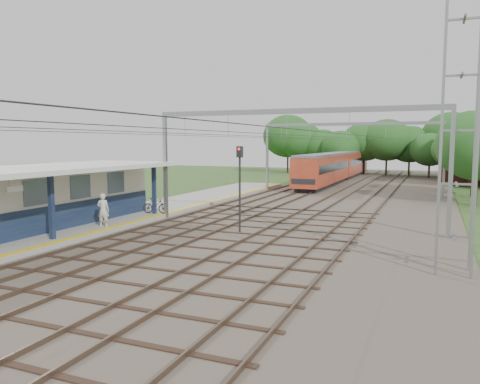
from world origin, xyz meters
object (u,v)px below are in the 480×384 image
Objects in this scene: person at (103,210)px; signal_post at (240,177)px; train at (338,165)px; bicycle at (156,206)px.

person is 7.91m from signal_post.
person is 40.88m from train.
person is at bearing -142.60° from signal_post.
signal_post is at bearing -122.52° from bicycle.
signal_post is (1.85, -37.89, 1.11)m from train.
train is at bearing 110.12° from signal_post.
signal_post reaches higher than train.
train is 7.21× the size of signal_post.
signal_post is (7.21, 2.63, 1.89)m from person.
train reaches higher than bicycle.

